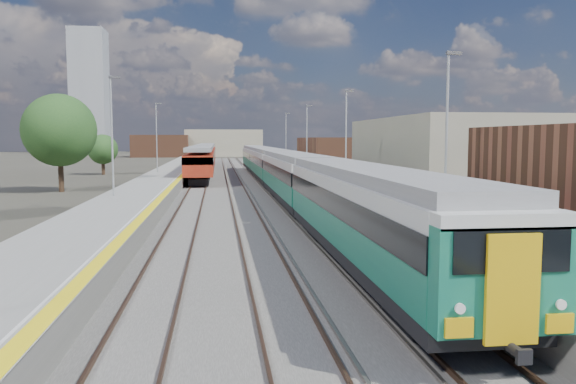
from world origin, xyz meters
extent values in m
plane|color=#47443A|center=(0.00, 50.00, 0.00)|extent=(320.00, 320.00, 0.00)
cube|color=#565451|center=(-2.25, 52.50, 0.03)|extent=(10.50, 155.00, 0.06)
cube|color=#4C3323|center=(0.78, 55.00, 0.11)|extent=(0.07, 160.00, 0.14)
cube|color=#4C3323|center=(2.22, 55.00, 0.11)|extent=(0.07, 160.00, 0.14)
cube|color=#4C3323|center=(-2.72, 55.00, 0.11)|extent=(0.07, 160.00, 0.14)
cube|color=#4C3323|center=(-1.28, 55.00, 0.11)|extent=(0.07, 160.00, 0.14)
cube|color=#4C3323|center=(-6.22, 55.00, 0.11)|extent=(0.07, 160.00, 0.14)
cube|color=#4C3323|center=(-4.78, 55.00, 0.11)|extent=(0.07, 160.00, 0.14)
cube|color=gray|center=(0.45, 55.00, 0.10)|extent=(0.08, 160.00, 0.10)
cube|color=gray|center=(-0.95, 55.00, 0.10)|extent=(0.08, 160.00, 0.10)
cube|color=slate|center=(5.25, 52.50, 0.50)|extent=(4.70, 155.00, 1.00)
cube|color=gray|center=(5.25, 52.50, 1.00)|extent=(4.70, 155.00, 0.03)
cube|color=yellow|center=(3.15, 52.50, 1.02)|extent=(0.40, 155.00, 0.01)
cube|color=gray|center=(7.45, 52.50, 1.60)|extent=(0.06, 155.00, 1.20)
cylinder|color=#9EA0A3|center=(6.60, 22.00, 4.77)|extent=(0.12, 0.12, 7.50)
cube|color=#4C4C4F|center=(6.85, 22.00, 8.42)|extent=(0.70, 0.18, 0.14)
cylinder|color=#9EA0A3|center=(6.60, 42.00, 4.77)|extent=(0.12, 0.12, 7.50)
cube|color=#4C4C4F|center=(6.85, 42.00, 8.42)|extent=(0.70, 0.18, 0.14)
cylinder|color=#9EA0A3|center=(6.60, 62.00, 4.77)|extent=(0.12, 0.12, 7.50)
cube|color=#4C4C4F|center=(6.85, 62.00, 8.42)|extent=(0.70, 0.18, 0.14)
cylinder|color=#9EA0A3|center=(6.60, 82.00, 4.77)|extent=(0.12, 0.12, 7.50)
cube|color=#4C4C4F|center=(6.85, 82.00, 8.42)|extent=(0.70, 0.18, 0.14)
cube|color=slate|center=(-9.05, 52.50, 0.50)|extent=(4.30, 155.00, 1.00)
cube|color=gray|center=(-9.05, 52.50, 1.00)|extent=(4.30, 155.00, 0.03)
cube|color=yellow|center=(-7.15, 52.50, 1.02)|extent=(0.45, 155.00, 0.01)
cube|color=silver|center=(-7.50, 52.50, 1.03)|extent=(0.08, 155.00, 0.01)
cylinder|color=#9EA0A3|center=(-10.20, 34.00, 4.77)|extent=(0.12, 0.12, 7.50)
cube|color=#4C4C4F|center=(-9.95, 34.00, 8.42)|extent=(0.70, 0.18, 0.14)
cylinder|color=#9EA0A3|center=(-10.20, 60.00, 4.77)|extent=(0.12, 0.12, 7.50)
cube|color=#4C4C4F|center=(-9.95, 60.00, 8.42)|extent=(0.70, 0.18, 0.14)
cube|color=gray|center=(16.00, 45.00, 3.20)|extent=(11.00, 22.00, 6.40)
cube|color=brown|center=(13.00, 78.00, 2.40)|extent=(8.00, 18.00, 4.80)
cube|color=gray|center=(-2.00, 150.00, 3.50)|extent=(20.00, 14.00, 7.00)
cube|color=brown|center=(-18.00, 145.00, 2.80)|extent=(14.00, 12.00, 5.60)
cube|color=gray|center=(-45.00, 190.00, 20.00)|extent=(11.00, 11.00, 40.00)
cube|color=black|center=(1.50, 16.73, 0.84)|extent=(2.60, 18.61, 0.44)
cube|color=#13614F|center=(1.50, 16.73, 1.60)|extent=(2.69, 18.61, 1.09)
cube|color=black|center=(1.50, 16.73, 2.46)|extent=(2.75, 18.61, 0.74)
cube|color=silver|center=(1.50, 16.73, 3.05)|extent=(2.69, 18.61, 0.46)
cube|color=gray|center=(1.50, 16.73, 3.45)|extent=(2.39, 18.61, 0.38)
cube|color=black|center=(1.50, 35.84, 0.84)|extent=(2.60, 18.61, 0.44)
cube|color=#13614F|center=(1.50, 35.84, 1.60)|extent=(2.69, 18.61, 1.09)
cube|color=black|center=(1.50, 35.84, 2.46)|extent=(2.75, 18.61, 0.74)
cube|color=silver|center=(1.50, 35.84, 3.05)|extent=(2.69, 18.61, 0.46)
cube|color=gray|center=(1.50, 35.84, 3.45)|extent=(2.39, 18.61, 0.38)
cube|color=black|center=(1.50, 54.94, 0.84)|extent=(2.60, 18.61, 0.44)
cube|color=#13614F|center=(1.50, 54.94, 1.60)|extent=(2.69, 18.61, 1.09)
cube|color=black|center=(1.50, 54.94, 2.46)|extent=(2.75, 18.61, 0.74)
cube|color=silver|center=(1.50, 54.94, 3.05)|extent=(2.69, 18.61, 0.46)
cube|color=gray|center=(1.50, 54.94, 3.45)|extent=(2.39, 18.61, 0.38)
cube|color=black|center=(1.50, 74.05, 0.84)|extent=(2.60, 18.61, 0.44)
cube|color=#13614F|center=(1.50, 74.05, 1.60)|extent=(2.69, 18.61, 1.09)
cube|color=black|center=(1.50, 74.05, 2.46)|extent=(2.75, 18.61, 0.74)
cube|color=silver|center=(1.50, 74.05, 3.05)|extent=(2.69, 18.61, 0.46)
cube|color=gray|center=(1.50, 74.05, 3.45)|extent=(2.39, 18.61, 0.38)
cube|color=#13614F|center=(1.50, 7.19, 2.05)|extent=(2.67, 0.57, 2.00)
cube|color=black|center=(1.50, 6.89, 2.62)|extent=(2.19, 0.06, 0.76)
cube|color=gold|center=(1.50, 6.83, 1.96)|extent=(1.00, 0.10, 2.00)
cube|color=black|center=(-5.50, 59.27, 0.47)|extent=(1.92, 16.29, 0.67)
cube|color=maroon|center=(-5.50, 59.27, 2.07)|extent=(2.82, 19.17, 2.02)
cube|color=black|center=(-5.50, 59.27, 2.57)|extent=(2.89, 19.17, 0.71)
cube|color=gray|center=(-5.50, 59.27, 3.58)|extent=(2.52, 19.17, 0.40)
cube|color=black|center=(-5.50, 78.94, 0.47)|extent=(1.92, 16.29, 0.67)
cube|color=maroon|center=(-5.50, 78.94, 2.07)|extent=(2.82, 19.17, 2.02)
cube|color=black|center=(-5.50, 78.94, 2.57)|extent=(2.89, 19.17, 0.71)
cube|color=gray|center=(-5.50, 78.94, 3.58)|extent=(2.52, 19.17, 0.40)
cube|color=black|center=(-5.50, 98.61, 0.47)|extent=(1.92, 16.29, 0.67)
cube|color=maroon|center=(-5.50, 98.61, 2.07)|extent=(2.82, 19.17, 2.02)
cube|color=black|center=(-5.50, 98.61, 2.57)|extent=(2.89, 19.17, 0.71)
cube|color=gray|center=(-5.50, 98.61, 3.58)|extent=(2.52, 19.17, 0.40)
cylinder|color=#382619|center=(-17.21, 48.49, 1.48)|extent=(0.44, 0.44, 2.97)
sphere|color=#1B471D|center=(-17.21, 48.49, 5.36)|extent=(6.26, 6.26, 6.26)
cylinder|color=#382619|center=(-18.34, 72.43, 0.91)|extent=(0.44, 0.44, 1.82)
sphere|color=#1B471D|center=(-18.34, 72.43, 3.28)|extent=(3.83, 3.83, 3.83)
cylinder|color=#382619|center=(24.17, 72.05, 0.98)|extent=(0.44, 0.44, 1.97)
sphere|color=#1B471D|center=(24.17, 72.05, 3.55)|extent=(4.16, 4.16, 4.16)
camera|label=1|loc=(-3.65, -2.31, 4.61)|focal=35.00mm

